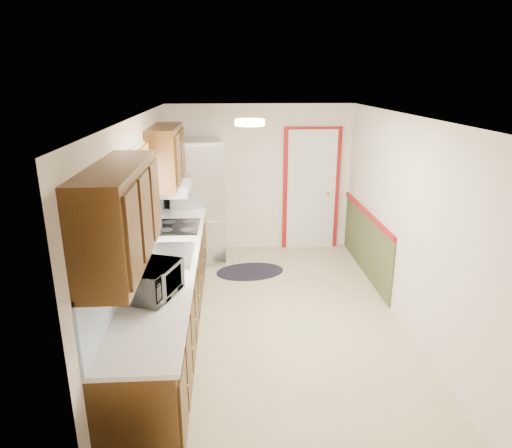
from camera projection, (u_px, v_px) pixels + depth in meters
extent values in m
cube|color=#C6BB8B|center=(275.00, 320.00, 5.50)|extent=(3.20, 5.20, 0.12)
cube|color=white|center=(277.00, 117.00, 4.77)|extent=(3.20, 5.20, 0.12)
cube|color=white|center=(260.00, 179.00, 7.51)|extent=(3.20, 0.10, 2.40)
cube|color=white|center=(319.00, 353.00, 2.76)|extent=(3.20, 0.10, 2.40)
cube|color=white|center=(141.00, 228.00, 5.05)|extent=(0.10, 5.20, 2.40)
cube|color=white|center=(406.00, 223.00, 5.22)|extent=(0.10, 5.20, 2.40)
cube|color=#3D230D|center=(169.00, 301.00, 5.01)|extent=(0.60, 4.00, 0.90)
cube|color=silver|center=(168.00, 261.00, 4.87)|extent=(0.63, 4.00, 0.04)
cube|color=#6099E9|center=(137.00, 236.00, 4.76)|extent=(0.02, 4.00, 0.55)
cube|color=#3D230D|center=(120.00, 216.00, 3.34)|extent=(0.35, 1.40, 0.75)
cube|color=#3D230D|center=(166.00, 156.00, 5.91)|extent=(0.35, 1.20, 0.75)
cube|color=white|center=(136.00, 196.00, 4.73)|extent=(0.02, 1.00, 0.90)
cube|color=#C25224|center=(138.00, 162.00, 4.62)|extent=(0.05, 1.12, 0.24)
cube|color=#B7B7BC|center=(169.00, 256.00, 4.95)|extent=(0.52, 0.82, 0.02)
cube|color=white|center=(172.00, 188.00, 6.10)|extent=(0.45, 0.60, 0.15)
cube|color=maroon|center=(311.00, 190.00, 7.59)|extent=(0.94, 0.05, 2.08)
cube|color=white|center=(311.00, 190.00, 7.57)|extent=(0.80, 0.04, 2.00)
cube|color=#444C2B|center=(366.00, 244.00, 6.74)|extent=(0.02, 2.30, 0.90)
cube|color=maroon|center=(367.00, 213.00, 6.59)|extent=(0.04, 2.30, 0.06)
cylinder|color=#FFD88C|center=(250.00, 122.00, 4.57)|extent=(0.30, 0.30, 0.06)
imported|color=white|center=(153.00, 278.00, 4.00)|extent=(0.44, 0.58, 0.35)
cube|color=#B7B7BC|center=(197.00, 201.00, 7.10)|extent=(0.87, 0.83, 1.91)
cylinder|color=black|center=(177.00, 215.00, 6.72)|extent=(0.02, 0.02, 1.33)
ellipsoid|color=black|center=(250.00, 271.00, 6.86)|extent=(1.10, 0.79, 0.01)
cube|color=black|center=(178.00, 227.00, 5.90)|extent=(0.55, 0.66, 0.02)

